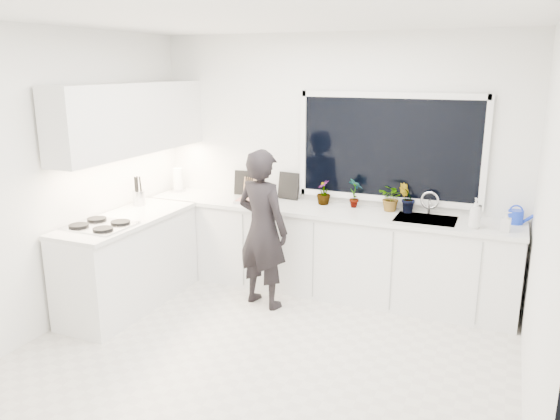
% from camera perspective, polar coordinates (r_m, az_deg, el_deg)
% --- Properties ---
extents(floor, '(4.00, 3.50, 0.02)m').
position_cam_1_polar(floor, '(4.81, -1.42, -14.70)').
color(floor, beige).
rests_on(floor, ground).
extents(wall_back, '(4.00, 0.02, 2.70)m').
position_cam_1_polar(wall_back, '(5.92, 5.59, 4.92)').
color(wall_back, white).
rests_on(wall_back, ground).
extents(wall_left, '(0.02, 3.50, 2.70)m').
position_cam_1_polar(wall_left, '(5.44, -21.20, 3.12)').
color(wall_left, white).
rests_on(wall_left, ground).
extents(wall_right, '(0.02, 3.50, 2.70)m').
position_cam_1_polar(wall_right, '(3.94, 26.10, -1.53)').
color(wall_right, white).
rests_on(wall_right, ground).
extents(ceiling, '(4.00, 3.50, 0.02)m').
position_cam_1_polar(ceiling, '(4.20, -1.66, 19.62)').
color(ceiling, white).
rests_on(ceiling, wall_back).
extents(window, '(1.80, 0.02, 1.00)m').
position_cam_1_polar(window, '(5.70, 11.32, 6.37)').
color(window, black).
rests_on(window, wall_back).
extents(base_cabinets_back, '(3.92, 0.58, 0.88)m').
position_cam_1_polar(base_cabinets_back, '(5.86, 4.45, -4.36)').
color(base_cabinets_back, white).
rests_on(base_cabinets_back, floor).
extents(base_cabinets_left, '(0.58, 1.60, 0.88)m').
position_cam_1_polar(base_cabinets_left, '(5.71, -15.45, -5.39)').
color(base_cabinets_left, white).
rests_on(base_cabinets_left, floor).
extents(countertop_back, '(3.94, 0.62, 0.04)m').
position_cam_1_polar(countertop_back, '(5.71, 4.51, -0.03)').
color(countertop_back, silver).
rests_on(countertop_back, base_cabinets_back).
extents(countertop_left, '(0.62, 1.60, 0.04)m').
position_cam_1_polar(countertop_left, '(5.57, -15.77, -0.94)').
color(countertop_left, silver).
rests_on(countertop_left, base_cabinets_left).
extents(upper_cabinets, '(0.34, 2.10, 0.70)m').
position_cam_1_polar(upper_cabinets, '(5.75, -15.20, 9.22)').
color(upper_cabinets, white).
rests_on(upper_cabinets, wall_left).
extents(sink, '(0.58, 0.42, 0.14)m').
position_cam_1_polar(sink, '(5.50, 14.95, -1.40)').
color(sink, silver).
rests_on(sink, countertop_back).
extents(faucet, '(0.03, 0.03, 0.22)m').
position_cam_1_polar(faucet, '(5.66, 15.36, 0.68)').
color(faucet, silver).
rests_on(faucet, countertop_back).
extents(stovetop, '(0.56, 0.48, 0.03)m').
position_cam_1_polar(stovetop, '(5.32, -18.30, -1.48)').
color(stovetop, black).
rests_on(stovetop, countertop_left).
extents(person, '(0.66, 0.52, 1.60)m').
position_cam_1_polar(person, '(5.39, -1.85, -2.01)').
color(person, black).
rests_on(person, floor).
extents(pizza_tray, '(0.45, 0.36, 0.03)m').
position_cam_1_polar(pizza_tray, '(5.97, -2.53, 0.99)').
color(pizza_tray, '#B5B5B9').
rests_on(pizza_tray, countertop_back).
extents(pizza, '(0.41, 0.32, 0.01)m').
position_cam_1_polar(pizza, '(5.96, -2.53, 1.15)').
color(pizza, red).
rests_on(pizza, pizza_tray).
extents(watering_can, '(0.17, 0.17, 0.13)m').
position_cam_1_polar(watering_can, '(5.59, 23.40, -0.67)').
color(watering_can, '#1534C7').
rests_on(watering_can, countertop_back).
extents(paper_towel_roll, '(0.11, 0.11, 0.26)m').
position_cam_1_polar(paper_towel_roll, '(6.58, -10.61, 3.07)').
color(paper_towel_roll, white).
rests_on(paper_towel_roll, countertop_back).
extents(knife_block, '(0.13, 0.10, 0.22)m').
position_cam_1_polar(knife_block, '(6.16, -3.09, 2.32)').
color(knife_block, '#946245').
rests_on(knife_block, countertop_back).
extents(utensil_crock, '(0.16, 0.16, 0.16)m').
position_cam_1_polar(utensil_crock, '(6.00, -14.52, 1.23)').
color(utensil_crock, silver).
rests_on(utensil_crock, countertop_left).
extents(picture_frame_large, '(0.22, 0.04, 0.28)m').
position_cam_1_polar(picture_frame_large, '(6.30, -3.83, 2.87)').
color(picture_frame_large, black).
rests_on(picture_frame_large, countertop_back).
extents(picture_frame_small, '(0.25, 0.05, 0.30)m').
position_cam_1_polar(picture_frame_small, '(6.07, 0.90, 2.54)').
color(picture_frame_small, black).
rests_on(picture_frame_small, countertop_back).
extents(herb_plants, '(1.09, 0.30, 0.31)m').
position_cam_1_polar(herb_plants, '(5.70, 9.96, 1.44)').
color(herb_plants, '#26662D').
rests_on(herb_plants, countertop_back).
extents(soap_bottles, '(0.38, 0.13, 0.28)m').
position_cam_1_polar(soap_bottles, '(5.27, 20.49, -0.55)').
color(soap_bottles, '#D8BF66').
rests_on(soap_bottles, countertop_back).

